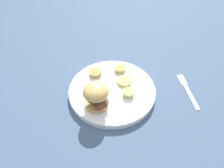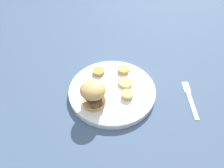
{
  "view_description": "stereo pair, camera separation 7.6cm",
  "coord_description": "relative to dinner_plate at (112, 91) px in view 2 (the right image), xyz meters",
  "views": [
    {
      "loc": [
        0.35,
        -0.39,
        0.6
      ],
      "look_at": [
        0.0,
        0.0,
        0.05
      ],
      "focal_mm": 35.0,
      "sensor_mm": 36.0,
      "label": 1
    },
    {
      "loc": [
        0.4,
        -0.34,
        0.6
      ],
      "look_at": [
        0.0,
        0.0,
        0.05
      ],
      "focal_mm": 35.0,
      "sensor_mm": 36.0,
      "label": 2
    }
  ],
  "objects": [
    {
      "name": "dinner_plate",
      "position": [
        0.0,
        0.0,
        0.0
      ],
      "size": [
        0.31,
        0.31,
        0.02
      ],
      "color": "white",
      "rests_on": "ground_plane"
    },
    {
      "name": "fork",
      "position": [
        0.2,
        0.19,
        -0.01
      ],
      "size": [
        0.15,
        0.13,
        0.0
      ],
      "color": "silver",
      "rests_on": "ground_plane"
    },
    {
      "name": "sandwich",
      "position": [
        0.01,
        -0.09,
        0.06
      ],
      "size": [
        0.09,
        0.08,
        0.09
      ],
      "color": "tan",
      "rests_on": "dinner_plate"
    },
    {
      "name": "ground_plane",
      "position": [
        0.0,
        0.0,
        -0.01
      ],
      "size": [
        4.0,
        4.0,
        0.0
      ],
      "primitive_type": "plane",
      "color": "#3D5170"
    },
    {
      "name": "potato_round_3",
      "position": [
        -0.1,
        0.01,
        0.02
      ],
      "size": [
        0.05,
        0.05,
        0.01
      ],
      "primitive_type": "cylinder",
      "color": "#BC8942",
      "rests_on": "dinner_plate"
    },
    {
      "name": "potato_round_0",
      "position": [
        0.01,
        0.05,
        0.01
      ],
      "size": [
        0.05,
        0.05,
        0.01
      ],
      "primitive_type": "cylinder",
      "color": "#DBB766",
      "rests_on": "dinner_plate"
    },
    {
      "name": "potato_round_1",
      "position": [
        -0.04,
        0.09,
        0.02
      ],
      "size": [
        0.04,
        0.04,
        0.01
      ],
      "primitive_type": "cylinder",
      "color": "tan",
      "rests_on": "dinner_plate"
    },
    {
      "name": "potato_round_2",
      "position": [
        0.06,
        0.02,
        0.02
      ],
      "size": [
        0.04,
        0.04,
        0.02
      ],
      "primitive_type": "cylinder",
      "color": "#DBB766",
      "rests_on": "dinner_plate"
    }
  ]
}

